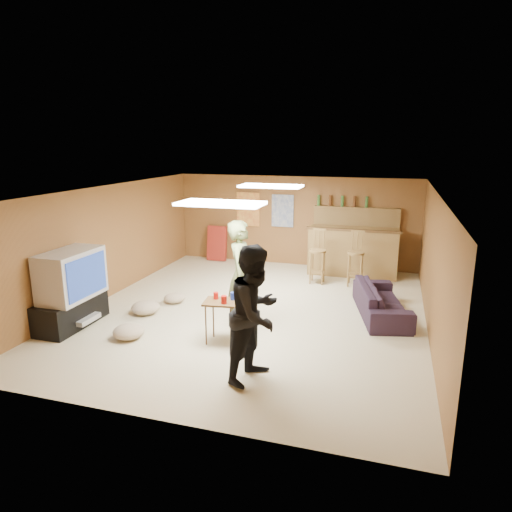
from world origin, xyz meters
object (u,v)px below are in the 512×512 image
(tv_body, at_px, (71,275))
(tray_table, at_px, (222,322))
(person_olive, at_px, (242,276))
(bar_counter, at_px, (353,252))
(sofa, at_px, (381,301))
(person_black, at_px, (256,313))

(tv_body, bearing_deg, tray_table, 2.53)
(tv_body, xyz_separation_m, person_olive, (2.70, 0.73, 0.01))
(bar_counter, bearing_deg, sofa, -73.29)
(person_black, xyz_separation_m, tray_table, (-0.81, 0.88, -0.56))
(bar_counter, distance_m, person_black, 5.28)
(bar_counter, relative_size, tray_table, 2.97)
(tv_body, bearing_deg, person_black, -12.75)
(bar_counter, bearing_deg, person_black, -98.24)
(sofa, xyz_separation_m, tray_table, (-2.30, -1.88, 0.06))
(person_olive, bearing_deg, person_black, -160.74)
(tv_body, relative_size, person_olive, 0.61)
(tv_body, xyz_separation_m, tray_table, (2.58, 0.11, -0.56))
(tv_body, distance_m, bar_counter, 6.09)
(tv_body, relative_size, tray_table, 1.63)
(person_olive, bearing_deg, sofa, -65.45)
(tv_body, bearing_deg, sofa, 22.23)
(person_black, xyz_separation_m, sofa, (1.49, 2.77, -0.62))
(bar_counter, distance_m, person_olive, 4.01)
(person_black, relative_size, tray_table, 2.66)
(tv_body, relative_size, bar_counter, 0.55)
(person_black, bearing_deg, tv_body, 93.96)
(tray_table, bearing_deg, person_olive, 79.21)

